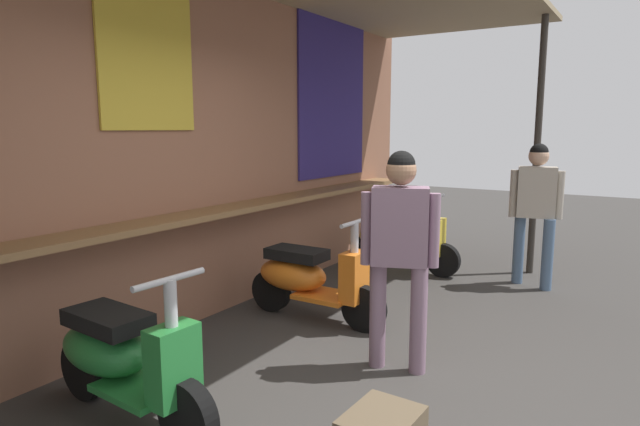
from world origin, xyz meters
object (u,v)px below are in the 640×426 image
at_px(scooter_orange, 308,278).
at_px(shopper_passing, 400,239).
at_px(shopper_browsing, 536,201).
at_px(scooter_yellow, 398,240).
at_px(scooter_green, 121,357).

xyz_separation_m(scooter_orange, shopper_passing, (-0.53, -1.13, 0.58)).
bearing_deg(shopper_browsing, scooter_yellow, -96.35).
bearing_deg(shopper_browsing, shopper_passing, -21.21).
bearing_deg(scooter_orange, shopper_browsing, 54.45).
bearing_deg(scooter_yellow, scooter_green, -90.94).
bearing_deg(shopper_browsing, scooter_green, -32.61).
height_order(shopper_browsing, shopper_passing, shopper_passing).
relative_size(scooter_green, scooter_yellow, 1.00).
height_order(scooter_green, scooter_orange, same).
xyz_separation_m(scooter_green, scooter_yellow, (4.05, 0.00, 0.00)).
xyz_separation_m(scooter_orange, shopper_browsing, (2.19, -1.55, 0.58)).
bearing_deg(scooter_green, scooter_yellow, 93.57).
height_order(scooter_orange, scooter_yellow, same).
xyz_separation_m(scooter_yellow, shopper_browsing, (0.17, -1.55, 0.58)).
height_order(scooter_orange, shopper_passing, shopper_passing).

